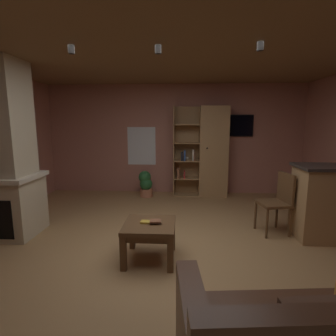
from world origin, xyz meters
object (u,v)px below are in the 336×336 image
object	(u,v)px
table_book_0	(146,222)
dining_chair	(278,199)
bookshelf_cabinet	(209,152)
stone_fireplace	(2,159)
table_book_1	(155,221)
potted_floor_plant	(146,184)
coffee_table	(150,230)
wall_mounted_tv	(234,126)

from	to	relation	value
table_book_0	dining_chair	world-z (taller)	dining_chair
bookshelf_cabinet	stone_fireplace	bearing A→B (deg)	-143.57
stone_fireplace	table_book_1	size ratio (longest dim) A/B	18.62
bookshelf_cabinet	potted_floor_plant	xyz separation A→B (m)	(-1.43, -0.21, -0.69)
stone_fireplace	table_book_1	world-z (taller)	stone_fireplace
bookshelf_cabinet	dining_chair	distance (m)	2.28
coffee_table	dining_chair	size ratio (longest dim) A/B	0.68
stone_fireplace	dining_chair	bearing A→B (deg)	4.13
table_book_1	stone_fireplace	bearing A→B (deg)	164.43
dining_chair	wall_mounted_tv	distance (m)	2.53
potted_floor_plant	stone_fireplace	bearing A→B (deg)	-129.54
table_book_0	table_book_1	xyz separation A→B (m)	(0.12, -0.02, 0.02)
stone_fireplace	potted_floor_plant	world-z (taller)	stone_fireplace
coffee_table	wall_mounted_tv	distance (m)	3.76
table_book_0	wall_mounted_tv	size ratio (longest dim) A/B	0.14
table_book_1	wall_mounted_tv	world-z (taller)	wall_mounted_tv
dining_chair	coffee_table	bearing A→B (deg)	-153.44
coffee_table	potted_floor_plant	world-z (taller)	potted_floor_plant
dining_chair	wall_mounted_tv	xyz separation A→B (m)	(-0.29, 2.28, 1.06)
potted_floor_plant	bookshelf_cabinet	bearing A→B (deg)	8.54
wall_mounted_tv	potted_floor_plant	bearing A→B (deg)	-167.91
bookshelf_cabinet	dining_chair	world-z (taller)	bookshelf_cabinet
coffee_table	bookshelf_cabinet	bearing A→B (deg)	71.68
table_book_1	potted_floor_plant	distance (m)	2.84
table_book_1	potted_floor_plant	world-z (taller)	potted_floor_plant
dining_chair	potted_floor_plant	world-z (taller)	dining_chair
table_book_0	wall_mounted_tv	xyz separation A→B (m)	(1.59, 3.19, 1.11)
stone_fireplace	wall_mounted_tv	distance (m)	4.57
stone_fireplace	bookshelf_cabinet	world-z (taller)	stone_fireplace
potted_floor_plant	coffee_table	bearing A→B (deg)	-81.05
table_book_0	wall_mounted_tv	bearing A→B (deg)	63.41
wall_mounted_tv	bookshelf_cabinet	bearing A→B (deg)	-159.32
stone_fireplace	bookshelf_cabinet	xyz separation A→B (m)	(3.20, 2.36, -0.14)
dining_chair	potted_floor_plant	xyz separation A→B (m)	(-2.28, 1.85, -0.22)
stone_fireplace	table_book_0	bearing A→B (deg)	-15.88
bookshelf_cabinet	dining_chair	size ratio (longest dim) A/B	2.19
stone_fireplace	table_book_1	xyz separation A→B (m)	(2.28, -0.64, -0.64)
table_book_0	potted_floor_plant	world-z (taller)	potted_floor_plant
table_book_0	dining_chair	size ratio (longest dim) A/B	0.13
dining_chair	potted_floor_plant	bearing A→B (deg)	140.82
coffee_table	wall_mounted_tv	bearing A→B (deg)	64.17
stone_fireplace	potted_floor_plant	xyz separation A→B (m)	(1.77, 2.15, -0.83)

